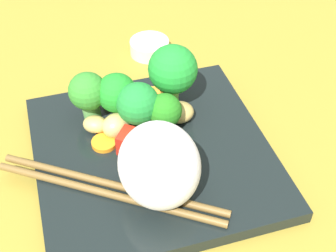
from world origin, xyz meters
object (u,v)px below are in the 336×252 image
rice_mound (159,165)px  broccoli_floret_4 (165,112)px  carrot_slice_0 (104,143)px  sauce_cup (150,47)px  square_plate (153,154)px  chopstick_pair (110,189)px

rice_mound → broccoli_floret_4: 8.27cm
carrot_slice_0 → sauce_cup: 19.17cm
square_plate → carrot_slice_0: size_ratio=9.04×
square_plate → rice_mound: (-0.76, -5.64, 4.61)cm
broccoli_floret_4 → carrot_slice_0: broccoli_floret_4 is taller
rice_mound → sauce_cup: bearing=78.1°
rice_mound → sauce_cup: rice_mound is taller
square_plate → chopstick_pair: bearing=-140.7°
square_plate → sauce_cup: 19.48cm
carrot_slice_0 → chopstick_pair: size_ratio=0.13×
rice_mound → carrot_slice_0: (-3.90, 7.74, -3.64)cm
chopstick_pair → sauce_cup: size_ratio=3.87×
chopstick_pair → broccoli_floret_4: bearing=75.5°
square_plate → chopstick_pair: size_ratio=1.18×
square_plate → broccoli_floret_4: broccoli_floret_4 is taller
sauce_cup → chopstick_pair: bearing=-112.5°
broccoli_floret_4 → sauce_cup: (2.54, 16.83, -3.37)cm
broccoli_floret_4 → sauce_cup: bearing=81.4°
square_plate → broccoli_floret_4: bearing=48.4°
square_plate → carrot_slice_0: carrot_slice_0 is taller
carrot_slice_0 → sauce_cup: size_ratio=0.51×
square_plate → broccoli_floret_4: (1.89, 2.13, 3.60)cm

